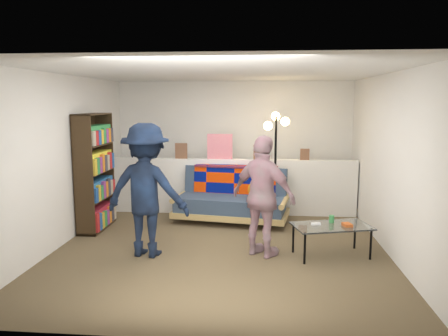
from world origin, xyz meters
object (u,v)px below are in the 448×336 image
Objects in this scene: coffee_table at (332,227)px; floor_lamp at (276,144)px; person_left at (147,190)px; bookshelf at (95,176)px; futon_sofa at (233,199)px; person_right at (263,197)px.

floor_lamp reaches higher than coffee_table.
bookshelf is at bearing -35.40° from person_left.
floor_lamp is 2.62m from person_left.
bookshelf is 1.61m from person_left.
futon_sofa is at bearing 131.80° from coffee_table.
bookshelf reaches higher than coffee_table.
coffee_table is 0.69× the size of person_right.
bookshelf is (-2.15, -0.63, 0.48)m from futon_sofa.
futon_sofa is 1.82× the size of coffee_table.
person_right is (2.66, -1.03, -0.06)m from bookshelf.
person_right is at bearing -166.92° from person_left.
person_right is (-0.90, -0.07, 0.41)m from coffee_table.
person_left is (-1.01, -1.76, 0.50)m from futon_sofa.
person_left is at bearing -131.82° from floor_lamp.
futon_sofa is 1.18m from floor_lamp.
coffee_table is at bearing -141.79° from person_right.
bookshelf is at bearing -163.68° from futon_sofa.
coffee_table is 2.10m from floor_lamp.
person_right is (0.51, -1.65, 0.42)m from futon_sofa.
coffee_table is 0.60× the size of floor_lamp.
floor_lamp reaches higher than futon_sofa.
floor_lamp is (0.71, 0.16, 0.93)m from futon_sofa.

